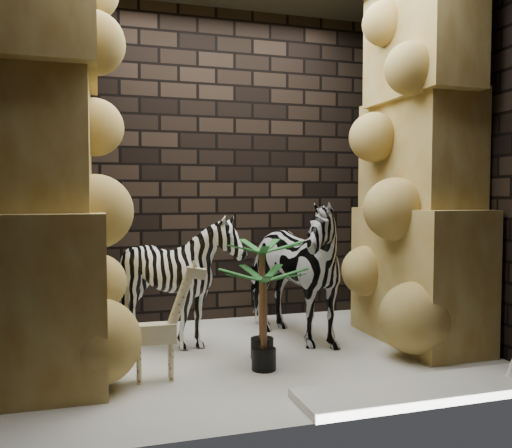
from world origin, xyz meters
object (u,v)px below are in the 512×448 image
object	(u,v)px
zebra_right	(286,258)
zebra_left	(179,287)
palm_back	(264,318)
palm_front	(262,299)
surfboard	(432,389)
giraffe_toy	(155,320)

from	to	relation	value
zebra_right	zebra_left	world-z (taller)	zebra_right
zebra_left	palm_back	bearing A→B (deg)	-58.87
palm_front	surfboard	bearing A→B (deg)	-50.93
palm_front	palm_back	world-z (taller)	palm_front
palm_back	zebra_left	bearing A→B (deg)	123.45
zebra_right	zebra_left	size ratio (longest dim) A/B	1.29
palm_front	palm_back	size ratio (longest dim) A/B	1.23
giraffe_toy	surfboard	world-z (taller)	giraffe_toy
zebra_right	giraffe_toy	distance (m)	1.36
zebra_left	zebra_right	bearing A→B (deg)	-6.62
zebra_right	surfboard	world-z (taller)	zebra_right
palm_back	surfboard	world-z (taller)	palm_back
surfboard	palm_back	bearing A→B (deg)	139.75
zebra_right	zebra_left	xyz separation A→B (m)	(-0.88, 0.07, -0.20)
zebra_left	palm_back	distance (m)	0.88
palm_front	surfboard	world-z (taller)	palm_front
zebra_right	zebra_left	bearing A→B (deg)	157.28
zebra_left	giraffe_toy	size ratio (longest dim) A/B	1.33
zebra_left	palm_back	size ratio (longest dim) A/B	1.47
zebra_right	palm_back	world-z (taller)	zebra_right
palm_front	zebra_right	bearing A→B (deg)	50.29
zebra_left	giraffe_toy	world-z (taller)	zebra_left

